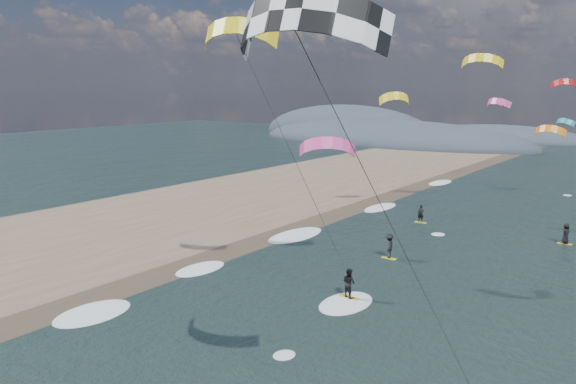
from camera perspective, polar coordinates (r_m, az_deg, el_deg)
The scene contains 8 objects.
sand_strip at distance 47.04m, azimuth -24.72°, elevation -5.56°, with size 26.00×240.00×0.00m, color brown.
wet_sand_strip at distance 37.30m, azimuth -15.74°, elevation -9.14°, with size 3.00×240.00×0.00m, color #382D23.
coastal_hills at distance 134.14m, azimuth 9.75°, elevation 5.39°, with size 80.00×41.00×15.00m.
kitesurfer_near_a at distance 14.53m, azimuth 4.85°, elevation 6.97°, with size 7.76×8.42×15.28m.
kitesurfer_near_b at distance 29.67m, azimuth -1.72°, elevation 7.64°, with size 7.21×8.81×16.27m.
far_kitesurfers at distance 45.31m, azimuth 15.75°, elevation -4.39°, with size 13.23×13.00×1.85m.
bg_kite_field at distance 70.10m, azimuth 22.22°, elevation 8.86°, with size 12.50×72.49×9.28m.
shoreline_surf at distance 39.32m, azimuth -9.12°, elevation -7.81°, with size 2.40×79.40×0.11m.
Camera 1 is at (16.24, -10.90, 12.52)m, focal length 35.00 mm.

